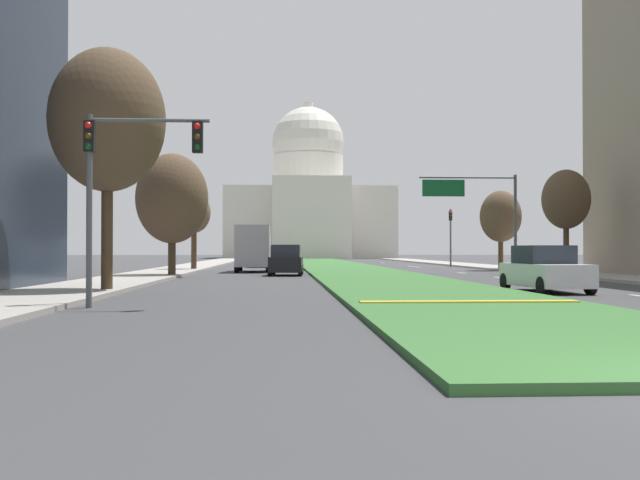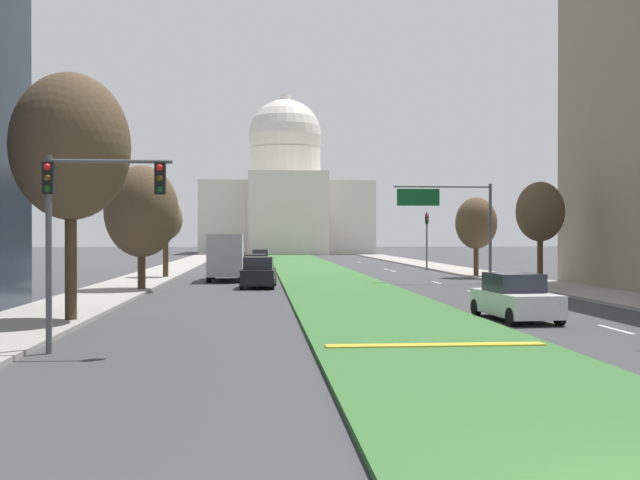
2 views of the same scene
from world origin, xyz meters
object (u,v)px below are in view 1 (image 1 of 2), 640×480
at_px(sedan_midblock, 286,261).
at_px(sedan_distant, 281,259).
at_px(overhead_guide_sign, 478,202).
at_px(street_tree_left_mid, 172,199).
at_px(traffic_light_far_right, 451,230).
at_px(box_truck_delivery, 254,248).
at_px(traffic_light_near_left, 121,166).
at_px(sedan_far_horizon, 261,258).
at_px(capitol_building, 308,205).
at_px(sedan_lead_stopped, 545,270).
at_px(street_tree_left_near, 107,121).
at_px(sedan_very_far, 285,257).
at_px(street_tree_right_mid, 566,200).
at_px(street_tree_right_far, 501,217).
at_px(street_tree_left_far, 194,213).

height_order(sedan_midblock, sedan_distant, sedan_midblock).
distance_m(overhead_guide_sign, street_tree_left_mid, 20.00).
bearing_deg(traffic_light_far_right, sedan_midblock, -125.57).
distance_m(sedan_midblock, box_truck_delivery, 7.44).
bearing_deg(traffic_light_near_left, sedan_far_horizon, 86.70).
relative_size(capitol_building, traffic_light_near_left, 5.68).
xyz_separation_m(traffic_light_far_right, overhead_guide_sign, (-2.27, -17.55, 1.37)).
height_order(sedan_lead_stopped, sedan_distant, sedan_distant).
xyz_separation_m(street_tree_left_near, sedan_lead_stopped, (15.93, -0.17, -5.38)).
height_order(capitol_building, sedan_lead_stopped, capitol_building).
distance_m(sedan_midblock, sedan_distant, 10.88).
xyz_separation_m(sedan_midblock, box_truck_delivery, (-2.23, 7.05, 0.82)).
bearing_deg(traffic_light_far_right, overhead_guide_sign, -97.38).
bearing_deg(sedan_midblock, sedan_very_far, 89.82).
xyz_separation_m(street_tree_left_near, sedan_far_horizon, (4.50, 37.78, -5.38)).
relative_size(street_tree_right_mid, sedan_very_far, 1.47).
height_order(traffic_light_far_right, street_tree_right_mid, street_tree_right_mid).
height_order(sedan_distant, sedan_very_far, sedan_distant).
relative_size(traffic_light_near_left, street_tree_right_far, 0.87).
distance_m(street_tree_left_far, sedan_very_far, 23.71).
bearing_deg(sedan_distant, sedan_lead_stopped, -71.32).
xyz_separation_m(street_tree_left_mid, box_truck_delivery, (4.25, 9.44, -2.76)).
height_order(capitol_building, street_tree_left_far, capitol_building).
bearing_deg(traffic_light_far_right, traffic_light_near_left, -113.47).
bearing_deg(capitol_building, traffic_light_near_left, -94.69).
bearing_deg(sedan_far_horizon, street_tree_right_mid, -50.92).
distance_m(street_tree_left_near, sedan_very_far, 50.58).
bearing_deg(street_tree_left_mid, street_tree_left_far, 91.02).
distance_m(sedan_lead_stopped, sedan_far_horizon, 39.63).
distance_m(traffic_light_far_right, street_tree_right_mid, 23.28).
xyz_separation_m(sedan_very_far, box_truck_delivery, (-2.33, -25.33, 0.88)).
distance_m(sedan_far_horizon, box_truck_delivery, 13.28).
bearing_deg(street_tree_right_far, overhead_guide_sign, -118.63).
distance_m(capitol_building, traffic_light_far_right, 70.13).
height_order(traffic_light_far_right, sedan_very_far, traffic_light_far_right).
height_order(traffic_light_near_left, box_truck_delivery, traffic_light_near_left).
bearing_deg(street_tree_right_mid, overhead_guide_sign, 122.66).
height_order(traffic_light_far_right, street_tree_right_far, street_tree_right_far).
bearing_deg(box_truck_delivery, overhead_guide_sign, -13.93).
relative_size(overhead_guide_sign, sedan_far_horizon, 1.53).
height_order(street_tree_left_near, sedan_midblock, street_tree_left_near).
relative_size(sedan_midblock, sedan_distant, 0.94).
bearing_deg(street_tree_left_mid, sedan_far_horizon, 78.97).
bearing_deg(sedan_far_horizon, traffic_light_near_left, -93.30).
xyz_separation_m(street_tree_left_mid, street_tree_right_mid, (22.78, 0.09, 0.03)).
bearing_deg(street_tree_right_mid, sedan_lead_stopped, -114.32).
distance_m(street_tree_right_mid, street_tree_right_far, 11.84).
height_order(sedan_midblock, box_truck_delivery, box_truck_delivery).
bearing_deg(capitol_building, street_tree_left_near, -96.00).
relative_size(traffic_light_far_right, sedan_lead_stopped, 1.18).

